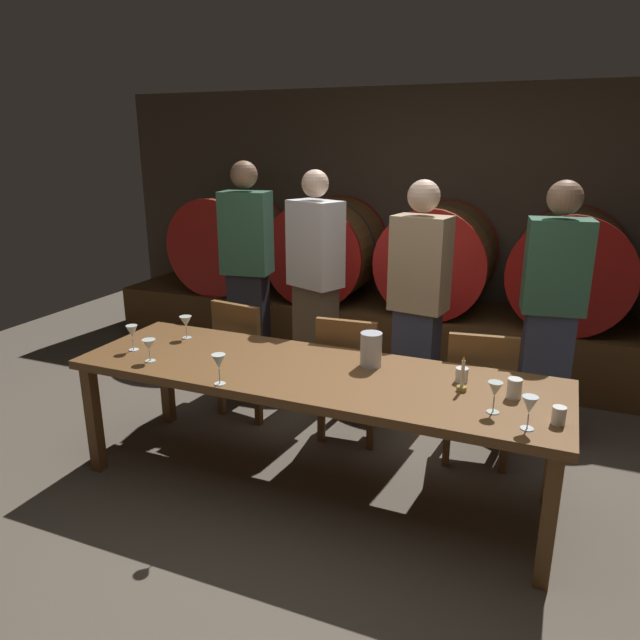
# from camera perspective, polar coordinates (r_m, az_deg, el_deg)

# --- Properties ---
(ground_plane) EXTENTS (8.99, 8.99, 0.00)m
(ground_plane) POSITION_cam_1_polar(r_m,az_deg,el_deg) (3.51, 2.62, -16.97)
(ground_plane) COLOR brown
(back_wall) EXTENTS (6.91, 0.24, 2.43)m
(back_wall) POSITION_cam_1_polar(r_m,az_deg,el_deg) (5.71, 12.76, 9.13)
(back_wall) COLOR #473A2D
(back_wall) RESTS_ON ground
(barrel_shelf) EXTENTS (6.22, 0.90, 0.52)m
(barrel_shelf) POSITION_cam_1_polar(r_m,az_deg,el_deg) (5.40, 11.04, -1.66)
(barrel_shelf) COLOR brown
(barrel_shelf) RESTS_ON ground
(wine_barrel_far_left) EXTENTS (0.93, 0.81, 0.93)m
(wine_barrel_far_left) POSITION_cam_1_polar(r_m,az_deg,el_deg) (5.97, -8.71, 7.42)
(wine_barrel_far_left) COLOR brown
(wine_barrel_far_left) RESTS_ON barrel_shelf
(wine_barrel_left) EXTENTS (0.93, 0.81, 0.93)m
(wine_barrel_left) POSITION_cam_1_polar(r_m,az_deg,el_deg) (5.50, 0.74, 6.80)
(wine_barrel_left) COLOR brown
(wine_barrel_left) RESTS_ON barrel_shelf
(wine_barrel_center) EXTENTS (0.93, 0.81, 0.93)m
(wine_barrel_center) POSITION_cam_1_polar(r_m,az_deg,el_deg) (5.21, 11.39, 5.89)
(wine_barrel_center) COLOR brown
(wine_barrel_center) RESTS_ON barrel_shelf
(wine_barrel_right) EXTENTS (0.93, 0.81, 0.93)m
(wine_barrel_right) POSITION_cam_1_polar(r_m,az_deg,el_deg) (5.12, 23.12, 4.64)
(wine_barrel_right) COLOR brown
(wine_barrel_right) RESTS_ON barrel_shelf
(dining_table) EXTENTS (2.75, 0.84, 0.73)m
(dining_table) POSITION_cam_1_polar(r_m,az_deg,el_deg) (3.33, -0.71, -5.89)
(dining_table) COLOR brown
(dining_table) RESTS_ON ground
(chair_left) EXTENTS (0.45, 0.45, 0.88)m
(chair_left) POSITION_cam_1_polar(r_m,az_deg,el_deg) (4.30, -7.17, -3.15)
(chair_left) COLOR brown
(chair_left) RESTS_ON ground
(chair_center) EXTENTS (0.43, 0.43, 0.88)m
(chair_center) POSITION_cam_1_polar(r_m,az_deg,el_deg) (3.92, 2.95, -5.07)
(chair_center) COLOR brown
(chair_center) RESTS_ON ground
(chair_right) EXTENTS (0.45, 0.45, 0.88)m
(chair_right) POSITION_cam_1_polar(r_m,az_deg,el_deg) (3.77, 15.17, -6.60)
(chair_right) COLOR brown
(chair_right) RESTS_ON ground
(guest_far_left) EXTENTS (0.41, 0.29, 1.81)m
(guest_far_left) POSITION_cam_1_polar(r_m,az_deg,el_deg) (4.78, -7.04, 4.53)
(guest_far_left) COLOR black
(guest_far_left) RESTS_ON ground
(guest_center_left) EXTENTS (0.44, 0.37, 1.77)m
(guest_center_left) POSITION_cam_1_polar(r_m,az_deg,el_deg) (4.36, -0.45, 3.03)
(guest_center_left) COLOR brown
(guest_center_left) RESTS_ON ground
(guest_center_right) EXTENTS (0.41, 0.29, 1.72)m
(guest_center_right) POSITION_cam_1_polar(r_m,az_deg,el_deg) (4.18, 9.54, 1.85)
(guest_center_right) COLOR #33384C
(guest_center_right) RESTS_ON ground
(guest_far_right) EXTENTS (0.41, 0.30, 1.74)m
(guest_far_right) POSITION_cam_1_polar(r_m,az_deg,el_deg) (4.05, 21.50, 0.52)
(guest_far_right) COLOR #33384C
(guest_far_right) RESTS_ON ground
(candle_center) EXTENTS (0.05, 0.05, 0.19)m
(candle_center) POSITION_cam_1_polar(r_m,az_deg,el_deg) (3.11, 13.62, -5.82)
(candle_center) COLOR olive
(candle_center) RESTS_ON dining_table
(pitcher) EXTENTS (0.12, 0.12, 0.20)m
(pitcher) POSITION_cam_1_polar(r_m,az_deg,el_deg) (3.34, 4.97, -2.87)
(pitcher) COLOR silver
(pitcher) RESTS_ON dining_table
(wine_glass_far_left) EXTENTS (0.07, 0.07, 0.16)m
(wine_glass_far_left) POSITION_cam_1_polar(r_m,az_deg,el_deg) (3.75, -17.77, -1.16)
(wine_glass_far_left) COLOR white
(wine_glass_far_left) RESTS_ON dining_table
(wine_glass_left) EXTENTS (0.08, 0.08, 0.15)m
(wine_glass_left) POSITION_cam_1_polar(r_m,az_deg,el_deg) (3.89, -12.89, -0.19)
(wine_glass_left) COLOR silver
(wine_glass_left) RESTS_ON dining_table
(wine_glass_center_left) EXTENTS (0.08, 0.08, 0.13)m
(wine_glass_center_left) POSITION_cam_1_polar(r_m,az_deg,el_deg) (3.54, -16.26, -2.39)
(wine_glass_center_left) COLOR silver
(wine_glass_center_left) RESTS_ON dining_table
(wine_glass_center_right) EXTENTS (0.07, 0.07, 0.17)m
(wine_glass_center_right) POSITION_cam_1_polar(r_m,az_deg,el_deg) (3.12, -9.79, -4.06)
(wine_glass_center_right) COLOR silver
(wine_glass_center_right) RESTS_ON dining_table
(wine_glass_right) EXTENTS (0.07, 0.07, 0.15)m
(wine_glass_right) POSITION_cam_1_polar(r_m,az_deg,el_deg) (2.89, 16.61, -6.54)
(wine_glass_right) COLOR silver
(wine_glass_right) RESTS_ON dining_table
(wine_glass_far_right) EXTENTS (0.07, 0.07, 0.16)m
(wine_glass_far_right) POSITION_cam_1_polar(r_m,az_deg,el_deg) (2.78, 19.66, -7.86)
(wine_glass_far_right) COLOR white
(wine_glass_far_right) RESTS_ON dining_table
(cup_left) EXTENTS (0.07, 0.07, 0.08)m
(cup_left) POSITION_cam_1_polar(r_m,az_deg,el_deg) (3.23, 13.59, -5.19)
(cup_left) COLOR white
(cup_left) RESTS_ON dining_table
(cup_center) EXTENTS (0.07, 0.07, 0.10)m
(cup_center) POSITION_cam_1_polar(r_m,az_deg,el_deg) (3.10, 18.34, -6.32)
(cup_center) COLOR white
(cup_center) RESTS_ON dining_table
(cup_right) EXTENTS (0.06, 0.06, 0.08)m
(cup_right) POSITION_cam_1_polar(r_m,az_deg,el_deg) (2.90, 22.16, -8.58)
(cup_right) COLOR white
(cup_right) RESTS_ON dining_table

